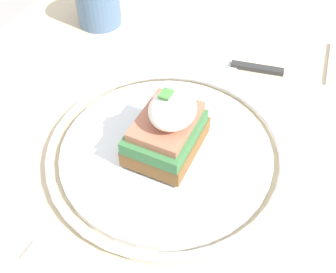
# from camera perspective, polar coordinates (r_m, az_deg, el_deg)

# --- Properties ---
(dining_table) EXTENTS (0.91, 0.73, 0.76)m
(dining_table) POSITION_cam_1_polar(r_m,az_deg,el_deg) (0.64, 1.10, -8.16)
(dining_table) COLOR #C6B28E
(dining_table) RESTS_ON ground_plane
(plate) EXTENTS (0.29, 0.29, 0.02)m
(plate) POSITION_cam_1_polar(r_m,az_deg,el_deg) (0.51, 0.00, -2.06)
(plate) COLOR silver
(plate) RESTS_ON dining_table
(sandwich) EXTENTS (0.10, 0.07, 0.09)m
(sandwich) POSITION_cam_1_polar(r_m,az_deg,el_deg) (0.48, 0.01, 1.04)
(sandwich) COLOR brown
(sandwich) RESTS_ON plate
(knife) EXTENTS (0.05, 0.18, 0.01)m
(knife) POSITION_cam_1_polar(r_m,az_deg,el_deg) (0.64, 8.73, 9.58)
(knife) COLOR #2D2D2D
(knife) RESTS_ON dining_table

